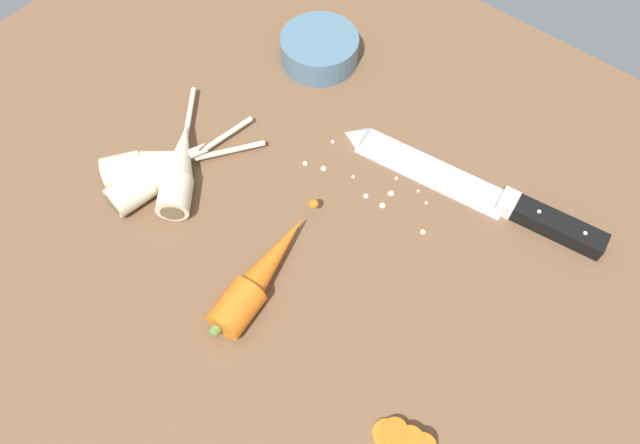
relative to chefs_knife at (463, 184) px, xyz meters
The scene contains 9 objects.
ground_plane 17.26cm from the chefs_knife, 126.04° to the right, with size 120.00×90.00×4.00cm, color brown.
chefs_knife is the anchor object (origin of this frame).
whole_carrot 27.75cm from the chefs_knife, 112.66° to the right, with size 5.93×20.02×4.20cm.
parsnip_front 38.13cm from the chefs_knife, 144.49° to the right, with size 13.51×17.91×4.00cm.
parsnip_mid_left 35.19cm from the chefs_knife, 143.65° to the right, with size 14.48×17.60×4.00cm.
parsnip_mid_right 37.40cm from the chefs_knife, 142.17° to the right, with size 6.04×21.52×4.00cm.
carrot_slice_stack 31.76cm from the chefs_knife, 68.47° to the right, with size 6.51×3.82×2.50cm.
prep_bowl 28.41cm from the chefs_knife, 168.01° to the left, with size 11.00×11.00×4.00cm.
mince_crumbs 11.27cm from the chefs_knife, 144.61° to the right, with size 18.10×8.98×0.81cm.
Camera 1 is at (22.43, -29.59, 62.38)cm, focal length 33.56 mm.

